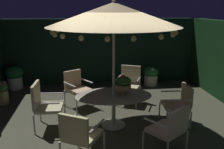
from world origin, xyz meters
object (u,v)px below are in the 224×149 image
patio_chair_northeast (44,103)px  patio_chair_southeast (171,127)px  centerpiece_planter (123,83)px  patio_chair_east (80,133)px  patio_umbrella (114,15)px  patio_chair_north (76,86)px  patio_chair_south (179,102)px  patio_chair_southwest (129,82)px  patio_dining_table (114,100)px  potted_plant_back_center (151,75)px  potted_plant_right_near (14,77)px  potted_plant_right_far (0,92)px

patio_chair_northeast → patio_chair_southeast: size_ratio=1.12×
centerpiece_planter → patio_chair_east: 1.69m
patio_umbrella → patio_chair_north: 2.40m
patio_chair_south → patio_chair_southwest: bearing=121.3°
patio_dining_table → patio_chair_east: bearing=-119.6°
centerpiece_planter → potted_plant_back_center: (1.44, 2.82, -0.64)m
patio_dining_table → patio_chair_southwest: 1.51m
patio_umbrella → patio_chair_east: size_ratio=2.92×
patio_chair_east → patio_chair_southeast: patio_chair_east is taller
patio_chair_south → potted_plant_back_center: 2.92m
potted_plant_back_center → centerpiece_planter: bearing=-117.0°
patio_dining_table → patio_chair_south: bearing=-2.5°
potted_plant_right_near → potted_plant_right_far: 1.32m
patio_chair_southeast → potted_plant_back_center: size_ratio=1.42×
potted_plant_back_center → patio_chair_northeast: bearing=-138.8°
patio_chair_east → patio_chair_southwest: bearing=63.1°
centerpiece_planter → patio_chair_southeast: centerpiece_planter is taller
patio_dining_table → patio_chair_east: patio_chair_east is taller
patio_umbrella → potted_plant_right_near: size_ratio=3.67×
patio_chair_southeast → patio_chair_southwest: (-0.25, 2.60, 0.05)m
patio_umbrella → centerpiece_planter: 1.48m
centerpiece_planter → potted_plant_right_far: 3.63m
patio_chair_north → potted_plant_back_center: bearing=32.7°
patio_umbrella → patio_chair_northeast: size_ratio=2.67×
potted_plant_right_far → patio_umbrella: bearing=-29.8°
patio_chair_north → patio_chair_southwest: 1.46m
patio_chair_east → patio_chair_south: bearing=29.0°
potted_plant_right_far → patio_chair_northeast: bearing=-48.3°
patio_dining_table → patio_chair_northeast: (-1.51, 0.08, -0.01)m
patio_dining_table → potted_plant_back_center: size_ratio=2.60×
patio_chair_southwest → potted_plant_right_near: (-3.50, 1.62, -0.17)m
patio_chair_north → patio_chair_northeast: bearing=-119.9°
patio_chair_southwest → potted_plant_right_near: 3.86m
patio_chair_south → potted_plant_back_center: bearing=86.9°
patio_umbrella → potted_plant_back_center: bearing=59.8°
patio_chair_east → patio_chair_northeast: bearing=119.1°
patio_chair_east → patio_chair_southeast: size_ratio=1.02×
patio_dining_table → potted_plant_right_far: patio_dining_table is taller
patio_chair_northeast → patio_chair_southeast: (2.38, -1.30, -0.06)m
centerpiece_planter → patio_chair_south: (1.28, -0.09, -0.46)m
centerpiece_planter → potted_plant_back_center: size_ratio=0.68×
potted_plant_back_center → potted_plant_right_far: potted_plant_back_center is taller
patio_chair_northeast → patio_chair_southeast: patio_chair_northeast is taller
patio_chair_southeast → patio_dining_table: bearing=125.6°
patio_chair_northeast → centerpiece_planter: bearing=-1.7°
potted_plant_right_near → patio_umbrella: bearing=-46.1°
centerpiece_planter → patio_chair_south: 1.36m
patio_chair_east → patio_chair_southeast: 1.62m
patio_dining_table → patio_chair_northeast: 1.51m
patio_chair_north → patio_chair_northeast: patio_chair_northeast is taller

